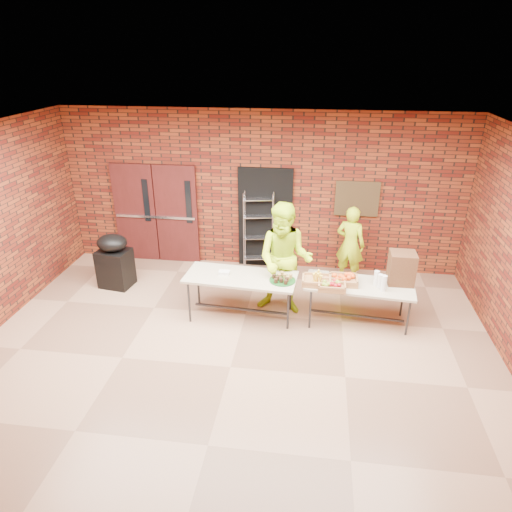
{
  "coord_description": "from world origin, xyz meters",
  "views": [
    {
      "loc": [
        1.08,
        -5.25,
        4.27
      ],
      "look_at": [
        0.19,
        1.4,
        1.16
      ],
      "focal_mm": 32.0,
      "sensor_mm": 36.0,
      "label": 1
    }
  ],
  "objects_px": {
    "wire_rack": "(259,231)",
    "coffee_dispenser": "(402,268)",
    "table_right": "(359,287)",
    "table_left": "(241,279)",
    "volunteer_woman": "(350,245)",
    "covered_grill": "(114,261)",
    "volunteer_man": "(285,259)"
  },
  "relations": [
    {
      "from": "wire_rack",
      "to": "coffee_dispenser",
      "type": "distance_m",
      "value": 3.08
    },
    {
      "from": "table_right",
      "to": "table_left",
      "type": "bearing_deg",
      "value": -172.71
    },
    {
      "from": "table_left",
      "to": "volunteer_woman",
      "type": "bearing_deg",
      "value": 44.02
    },
    {
      "from": "table_right",
      "to": "wire_rack",
      "type": "bearing_deg",
      "value": 141.43
    },
    {
      "from": "coffee_dispenser",
      "to": "covered_grill",
      "type": "xyz_separation_m",
      "value": [
        -5.18,
        0.56,
        -0.46
      ]
    },
    {
      "from": "wire_rack",
      "to": "table_left",
      "type": "relative_size",
      "value": 0.86
    },
    {
      "from": "coffee_dispenser",
      "to": "volunteer_woman",
      "type": "height_order",
      "value": "volunteer_woman"
    },
    {
      "from": "table_left",
      "to": "volunteer_woman",
      "type": "distance_m",
      "value": 2.45
    },
    {
      "from": "table_right",
      "to": "volunteer_man",
      "type": "height_order",
      "value": "volunteer_man"
    },
    {
      "from": "volunteer_man",
      "to": "wire_rack",
      "type": "bearing_deg",
      "value": 120.59
    },
    {
      "from": "table_right",
      "to": "coffee_dispenser",
      "type": "relative_size",
      "value": 3.37
    },
    {
      "from": "table_right",
      "to": "volunteer_woman",
      "type": "bearing_deg",
      "value": 98.41
    },
    {
      "from": "table_left",
      "to": "table_right",
      "type": "distance_m",
      "value": 1.96
    },
    {
      "from": "table_left",
      "to": "covered_grill",
      "type": "xyz_separation_m",
      "value": [
        -2.57,
        0.76,
        -0.17
      ]
    },
    {
      "from": "covered_grill",
      "to": "table_right",
      "type": "bearing_deg",
      "value": 0.13
    },
    {
      "from": "table_right",
      "to": "coffee_dispenser",
      "type": "height_order",
      "value": "coffee_dispenser"
    },
    {
      "from": "table_left",
      "to": "volunteer_man",
      "type": "xyz_separation_m",
      "value": [
        0.71,
        0.28,
        0.29
      ]
    },
    {
      "from": "table_right",
      "to": "covered_grill",
      "type": "xyz_separation_m",
      "value": [
        -4.53,
        0.7,
        -0.13
      ]
    },
    {
      "from": "coffee_dispenser",
      "to": "volunteer_man",
      "type": "relative_size",
      "value": 0.27
    },
    {
      "from": "wire_rack",
      "to": "volunteer_woman",
      "type": "bearing_deg",
      "value": -20.21
    },
    {
      "from": "coffee_dispenser",
      "to": "volunteer_woman",
      "type": "xyz_separation_m",
      "value": [
        -0.73,
        1.36,
        -0.21
      ]
    },
    {
      "from": "coffee_dispenser",
      "to": "volunteer_woman",
      "type": "bearing_deg",
      "value": 118.15
    },
    {
      "from": "covered_grill",
      "to": "volunteer_man",
      "type": "bearing_deg",
      "value": 0.54
    },
    {
      "from": "wire_rack",
      "to": "table_left",
      "type": "bearing_deg",
      "value": -101.42
    },
    {
      "from": "table_left",
      "to": "volunteer_man",
      "type": "relative_size",
      "value": 0.97
    },
    {
      "from": "table_right",
      "to": "covered_grill",
      "type": "bearing_deg",
      "value": 176.76
    },
    {
      "from": "volunteer_woman",
      "to": "table_right",
      "type": "bearing_deg",
      "value": 114.2
    },
    {
      "from": "coffee_dispenser",
      "to": "volunteer_woman",
      "type": "distance_m",
      "value": 1.56
    },
    {
      "from": "wire_rack",
      "to": "covered_grill",
      "type": "relative_size",
      "value": 1.54
    },
    {
      "from": "table_right",
      "to": "volunteer_man",
      "type": "relative_size",
      "value": 0.92
    },
    {
      "from": "volunteer_woman",
      "to": "covered_grill",
      "type": "bearing_deg",
      "value": 31.57
    },
    {
      "from": "covered_grill",
      "to": "volunteer_man",
      "type": "height_order",
      "value": "volunteer_man"
    }
  ]
}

